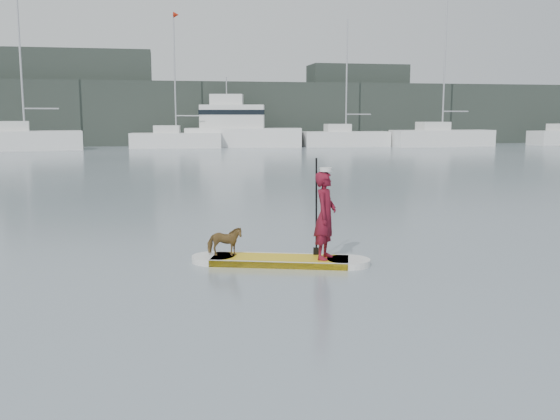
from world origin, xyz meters
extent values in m
plane|color=slate|center=(0.00, 0.00, 0.00)|extent=(140.00, 140.00, 0.00)
cube|color=gold|center=(-0.19, 1.59, 0.06)|extent=(2.62, 1.51, 0.12)
cylinder|color=silver|center=(-1.38, 1.96, 0.06)|extent=(0.80, 0.80, 0.12)
cylinder|color=silver|center=(1.01, 1.22, 0.06)|extent=(0.80, 0.80, 0.12)
cube|color=silver|center=(-0.08, 1.94, 0.06)|extent=(2.40, 0.80, 0.12)
cube|color=silver|center=(-0.30, 1.23, 0.06)|extent=(2.40, 0.80, 0.12)
imported|color=maroon|center=(0.60, 1.34, 0.92)|extent=(0.62, 0.69, 1.59)
cylinder|color=silver|center=(0.60, 1.34, 1.75)|extent=(0.22, 0.22, 0.07)
imported|color=brown|center=(-1.17, 1.90, 0.39)|extent=(0.69, 0.40, 0.55)
cylinder|color=black|center=(0.51, 1.67, 1.00)|extent=(0.12, 0.29, 1.89)
cube|color=black|center=(0.51, 1.67, 0.10)|extent=(0.10, 0.05, 0.32)
cube|color=white|center=(-13.03, 44.09, 0.78)|extent=(9.10, 4.36, 1.57)
cube|color=silver|center=(-13.89, 43.94, 1.96)|extent=(2.76, 2.42, 0.78)
cylinder|color=#B7B7BC|center=(-13.03, 44.09, 7.05)|extent=(0.16, 0.16, 10.97)
cylinder|color=#B7B7BC|center=(-11.71, 44.32, 3.36)|extent=(2.67, 0.57, 0.11)
cube|color=white|center=(-0.95, 45.93, 0.65)|extent=(8.03, 3.26, 1.30)
cube|color=silver|center=(-1.72, 46.01, 1.63)|extent=(2.36, 1.92, 0.65)
cylinder|color=#B7B7BC|center=(-0.95, 45.93, 6.32)|extent=(0.13, 0.13, 10.04)
cylinder|color=#B7B7BC|center=(0.16, 45.80, 2.79)|extent=(2.23, 0.34, 0.09)
cone|color=#B71F0B|center=(-0.71, 45.90, 11.25)|extent=(0.52, 0.57, 0.52)
cube|color=white|center=(14.37, 45.82, 0.68)|extent=(7.86, 2.70, 1.37)
cube|color=silver|center=(13.59, 45.84, 1.71)|extent=(2.22, 1.82, 0.68)
cylinder|color=#B7B7BC|center=(14.37, 45.82, 6.34)|extent=(0.14, 0.14, 9.95)
cylinder|color=#B7B7BC|center=(15.54, 45.80, 2.93)|extent=(2.34, 0.15, 0.10)
cube|color=white|center=(23.14, 44.40, 0.75)|extent=(9.49, 3.20, 1.49)
cube|color=silver|center=(22.20, 44.35, 1.86)|extent=(2.71, 2.06, 0.75)
cylinder|color=#B7B7BC|center=(23.14, 44.40, 7.67)|extent=(0.15, 0.15, 12.35)
cylinder|color=#B7B7BC|center=(24.42, 44.46, 3.19)|extent=(2.56, 0.23, 0.11)
cube|color=white|center=(5.13, 46.78, 0.84)|extent=(10.75, 5.15, 1.69)
cube|color=silver|center=(4.12, 46.98, 2.72)|extent=(6.07, 3.62, 2.06)
cube|color=silver|center=(3.61, 47.08, 4.22)|extent=(3.18, 2.29, 0.94)
cube|color=black|center=(4.12, 46.98, 3.10)|extent=(6.18, 3.70, 0.42)
cylinder|color=#B7B7BC|center=(3.61, 47.08, 5.44)|extent=(0.09, 0.09, 1.50)
cube|color=#202823|center=(0.00, 53.00, 3.00)|extent=(90.00, 6.00, 6.00)
cube|color=#202823|center=(-10.00, 54.00, 4.50)|extent=(14.00, 4.00, 9.00)
cube|color=#202823|center=(18.00, 54.00, 4.00)|extent=(10.00, 4.00, 8.00)
camera|label=1|loc=(-2.28, -9.41, 2.67)|focal=40.00mm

